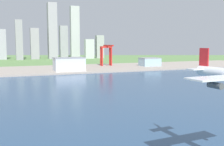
# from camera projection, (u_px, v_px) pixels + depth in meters

# --- Properties ---
(ground_plane) EXTENTS (2400.00, 2400.00, 0.00)m
(ground_plane) POSITION_uv_depth(u_px,v_px,m) (83.00, 88.00, 271.30)
(ground_plane) COLOR #648D4E
(water_bay) EXTENTS (840.00, 360.00, 0.15)m
(water_bay) POSITION_uv_depth(u_px,v_px,m) (103.00, 99.00, 215.77)
(water_bay) COLOR #2D4C70
(water_bay) RESTS_ON ground
(industrial_pier) EXTENTS (840.00, 140.00, 2.50)m
(industrial_pier) POSITION_uv_depth(u_px,v_px,m) (53.00, 69.00, 446.98)
(industrial_pier) COLOR #A79A8E
(industrial_pier) RESTS_ON ground
(port_crane_red) EXTENTS (20.52, 46.75, 38.92)m
(port_crane_red) POSITION_uv_depth(u_px,v_px,m) (106.00, 51.00, 500.79)
(port_crane_red) COLOR red
(port_crane_red) RESTS_ON industrial_pier
(warehouse_main) EXTENTS (46.07, 28.92, 20.51)m
(warehouse_main) POSITION_uv_depth(u_px,v_px,m) (69.00, 64.00, 412.99)
(warehouse_main) COLOR silver
(warehouse_main) RESTS_ON industrial_pier
(warehouse_annex) EXTENTS (35.29, 26.60, 15.15)m
(warehouse_annex) POSITION_uv_depth(u_px,v_px,m) (150.00, 62.00, 501.59)
(warehouse_annex) COLOR #99BCD1
(warehouse_annex) RESTS_ON industrial_pier
(distant_skyline) EXTENTS (395.20, 71.39, 156.73)m
(distant_skyline) POSITION_uv_depth(u_px,v_px,m) (36.00, 38.00, 746.47)
(distant_skyline) COLOR #AFAFBB
(distant_skyline) RESTS_ON ground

